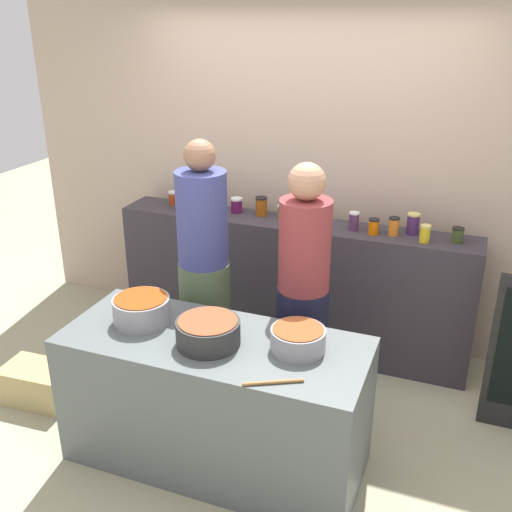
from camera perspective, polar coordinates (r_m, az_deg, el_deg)
The scene contains 25 objects.
ground at distance 3.96m, azimuth -1.89°, elevation -16.03°, with size 12.00×12.00×0.00m, color tan.
storefront_wall at distance 4.56m, azimuth 5.04°, elevation 10.26°, with size 4.80×0.12×3.00m, color #BCA28E.
display_shelf at distance 4.57m, azimuth 3.38°, elevation -2.80°, with size 2.70×0.36×1.03m, color #353038.
prep_table at distance 3.50m, azimuth -3.93°, elevation -13.71°, with size 1.70×0.70×0.81m, color #525A5B.
preserve_jar_0 at distance 4.79m, azimuth -8.01°, elevation 5.56°, with size 0.07×0.07×0.11m.
preserve_jar_1 at distance 4.63m, azimuth -7.27°, elevation 5.21°, with size 0.08×0.08×0.14m.
preserve_jar_2 at distance 4.63m, azimuth -5.48°, elevation 5.16°, with size 0.07×0.07×0.13m.
preserve_jar_3 at distance 4.53m, azimuth -4.27°, elevation 4.74°, with size 0.09×0.09×0.11m.
preserve_jar_4 at distance 4.56m, azimuth -1.88°, elevation 4.92°, with size 0.09×0.09×0.11m.
preserve_jar_5 at distance 4.48m, azimuth 0.52°, elevation 4.81°, with size 0.09×0.09×0.14m.
preserve_jar_6 at distance 4.44m, azimuth 2.54°, elevation 4.31°, with size 0.07×0.07×0.10m.
preserve_jar_7 at distance 4.32m, azimuth 5.43°, elevation 3.73°, with size 0.09×0.09×0.10m.
preserve_jar_8 at distance 4.24m, azimuth 9.40°, elevation 3.33°, with size 0.07×0.07×0.13m.
preserve_jar_9 at distance 4.19m, azimuth 11.25°, elevation 2.81°, with size 0.07×0.07×0.11m.
preserve_jar_10 at distance 4.19m, azimuth 13.11°, elevation 2.81°, with size 0.08×0.08×0.13m.
preserve_jar_11 at distance 4.25m, azimuth 14.87°, elevation 3.03°, with size 0.09×0.09×0.15m.
preserve_jar_12 at distance 4.12m, azimuth 15.94°, elevation 2.09°, with size 0.07×0.07×0.12m.
preserve_jar_13 at distance 4.19m, azimuth 18.83°, elevation 1.93°, with size 0.08×0.08×0.10m.
cooking_pot_left at distance 3.47m, azimuth -10.95°, elevation -5.11°, with size 0.33×0.33×0.15m.
cooking_pot_center at distance 3.20m, azimuth -4.63°, elevation -7.33°, with size 0.35×0.35×0.14m.
cooking_pot_right at distance 3.15m, azimuth 4.06°, elevation -8.00°, with size 0.29×0.29×0.13m.
wooden_spoon at distance 2.91m, azimuth 1.66°, elevation -12.05°, with size 0.02×0.02×0.30m, color #9E703D.
cook_with_tongs at distance 3.87m, azimuth -4.98°, elevation -2.94°, with size 0.33×0.33×1.77m.
cook_in_cap at distance 3.66m, azimuth 4.50°, elevation -5.04°, with size 0.32×0.32×1.69m.
bread_crate at distance 4.37m, azimuth -20.16°, elevation -11.44°, with size 0.47×0.30×0.25m, color tan.
Camera 1 is at (1.22, -2.84, 2.48)m, focal length 41.58 mm.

